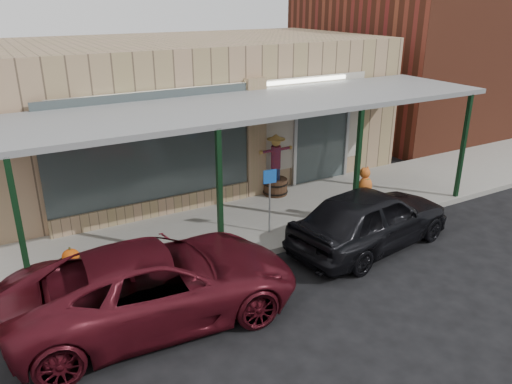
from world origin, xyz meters
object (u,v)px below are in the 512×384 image
handicap_sign (270,193)px  barrel_pumpkin (73,269)px  parked_sedan (371,218)px  barrel_scarecrow (276,174)px  car_maroon (157,283)px

handicap_sign → barrel_pumpkin: bearing=-175.0°
barrel_pumpkin → parked_sedan: parked_sedan is taller
barrel_scarecrow → barrel_pumpkin: 6.21m
barrel_scarecrow → handicap_sign: bearing=-146.2°
barrel_scarecrow → barrel_pumpkin: size_ratio=2.42×
barrel_pumpkin → parked_sedan: (6.22, -1.58, 0.31)m
barrel_pumpkin → handicap_sign: size_ratio=0.46×
barrel_scarecrow → car_maroon: barrel_scarecrow is taller
handicap_sign → parked_sedan: 2.36m
barrel_scarecrow → parked_sedan: barrel_scarecrow is taller
barrel_scarecrow → parked_sedan: 3.54m
barrel_scarecrow → handicap_sign: barrel_scarecrow is taller
handicap_sign → parked_sedan: (1.76, -1.51, -0.44)m
car_maroon → handicap_sign: bearing=-58.9°
barrel_scarecrow → car_maroon: bearing=-162.8°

